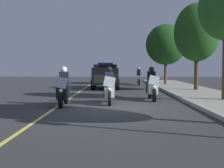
% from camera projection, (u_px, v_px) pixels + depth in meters
% --- Properties ---
extents(ground_plane, '(80.00, 80.00, 0.00)m').
position_uv_depth(ground_plane, '(111.00, 108.00, 12.05)').
color(ground_plane, '#333335').
extents(curb_strip, '(48.00, 0.24, 0.15)m').
position_uv_depth(curb_strip, '(199.00, 106.00, 11.99)').
color(curb_strip, '#9E9B93').
rests_on(curb_strip, ground).
extents(lane_stripe_center, '(48.00, 0.12, 0.01)m').
position_uv_depth(lane_stripe_center, '(55.00, 108.00, 12.08)').
color(lane_stripe_center, '#E0D14C').
rests_on(lane_stripe_center, ground).
extents(police_motorcycle_lead_left, '(2.14, 0.58, 1.72)m').
position_uv_depth(police_motorcycle_lead_left, '(63.00, 90.00, 12.70)').
color(police_motorcycle_lead_left, black).
rests_on(police_motorcycle_lead_left, ground).
extents(police_motorcycle_lead_right, '(2.14, 0.58, 1.72)m').
position_uv_depth(police_motorcycle_lead_right, '(109.00, 89.00, 13.49)').
color(police_motorcycle_lead_right, black).
rests_on(police_motorcycle_lead_right, ground).
extents(police_motorcycle_trailing, '(2.14, 0.58, 1.72)m').
position_uv_depth(police_motorcycle_trailing, '(152.00, 86.00, 14.94)').
color(police_motorcycle_trailing, black).
rests_on(police_motorcycle_trailing, ground).
extents(police_suv, '(4.96, 2.19, 2.05)m').
position_uv_depth(police_suv, '(105.00, 75.00, 22.94)').
color(police_suv, black).
rests_on(police_suv, ground).
extents(cyclist_background, '(1.76, 0.33, 1.69)m').
position_uv_depth(cyclist_background, '(139.00, 76.00, 26.72)').
color(cyclist_background, black).
rests_on(cyclist_background, ground).
extents(tree_far_back, '(3.21, 3.21, 6.09)m').
position_uv_depth(tree_far_back, '(197.00, 32.00, 20.47)').
color(tree_far_back, '#42301E').
rests_on(tree_far_back, sidewalk_strip).
extents(tree_behind_suv, '(3.79, 3.79, 5.65)m').
position_uv_depth(tree_behind_suv, '(166.00, 45.00, 27.56)').
color(tree_behind_suv, '#4C3823').
rests_on(tree_behind_suv, sidewalk_strip).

